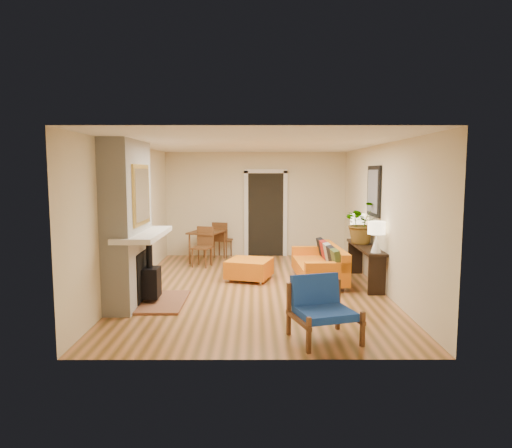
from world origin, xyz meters
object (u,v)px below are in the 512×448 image
Objects in this scene: lamp_far at (358,224)px; lamp_near at (376,233)px; dining_table at (210,237)px; blue_chair at (321,305)px; ottoman at (249,268)px; houseplant at (362,222)px; sofa at (322,264)px; console_table at (365,253)px.

lamp_near is at bearing -90.00° from lamp_far.
dining_table is at bearing 137.34° from lamp_near.
blue_chair is 1.73× the size of lamp_near.
ottoman is 1.21× the size of houseplant.
blue_chair is 3.83m from lamp_far.
sofa is at bearing 129.92° from lamp_near.
lamp_far is (0.79, 0.50, 0.74)m from sofa.
ottoman is (-1.42, 0.10, -0.09)m from sofa.
lamp_near reaches higher than dining_table.
sofa is 3.55× the size of lamp_near.
lamp_near reaches higher than ottoman.
lamp_near is 1.01m from houseplant.
lamp_near is at bearing -50.08° from sofa.
sofa reaches higher than console_table.
lamp_near is at bearing -90.00° from console_table.
blue_chair is at bearing -69.29° from dining_table.
blue_chair is (-0.47, -3.06, 0.10)m from sofa.
houseplant reaches higher than ottoman.
dining_table reaches higher than console_table.
houseplant is (1.24, 3.13, 0.71)m from blue_chair.
blue_chair is at bearing -109.36° from lamp_far.
ottoman is 2.57m from lamp_near.
ottoman is 1.06× the size of blue_chair.
ottoman is 3.30m from blue_chair.
ottoman is 2.25m from console_table.
lamp_near is 1.44m from lamp_far.
lamp_far is (0.00, 1.44, 0.00)m from lamp_near.
sofa is 0.85m from console_table.
sofa is at bearing 81.34° from blue_chair.
houseplant is at bearing 92.14° from console_table.
lamp_near is (0.79, -0.94, 0.74)m from sofa.
lamp_near is 0.66× the size of houseplant.
lamp_near is (3.15, -2.90, 0.48)m from dining_table.
console_table is at bearing -34.50° from dining_table.
lamp_far is at bearing 32.51° from sofa.
dining_table is at bearing 155.07° from lamp_far.
console_table is (0.79, -0.20, 0.25)m from sofa.
blue_chair reaches higher than console_table.
dining_table is at bearing 140.28° from sofa.
dining_table is 2.04× the size of houseplant.
lamp_far is (2.20, 0.40, 0.83)m from ottoman.
sofa is 3.10m from blue_chair.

